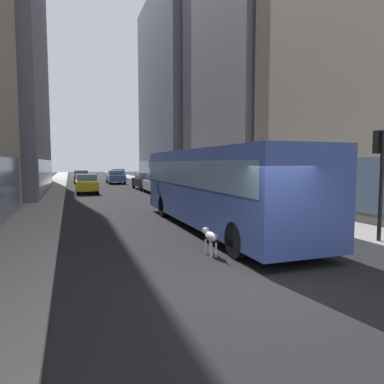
# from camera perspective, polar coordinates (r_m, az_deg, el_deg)

# --- Properties ---
(ground_plane) EXTENTS (120.00, 120.00, 0.00)m
(ground_plane) POSITION_cam_1_polar(r_m,az_deg,el_deg) (41.41, -13.64, 1.13)
(ground_plane) COLOR black
(sidewalk_left) EXTENTS (2.40, 110.00, 0.15)m
(sidewalk_left) POSITION_cam_1_polar(r_m,az_deg,el_deg) (41.23, -21.55, 1.02)
(sidewalk_left) COLOR #9E9991
(sidewalk_left) RESTS_ON ground
(sidewalk_right) EXTENTS (2.40, 110.00, 0.15)m
(sidewalk_right) POSITION_cam_1_polar(r_m,az_deg,el_deg) (42.35, -5.95, 1.42)
(sidewalk_right) COLOR gray
(sidewalk_right) RESTS_ON ground
(building_left_far) EXTENTS (8.93, 16.58, 27.34)m
(building_left_far) POSITION_cam_1_polar(r_m,az_deg,el_deg) (51.61, -28.86, 16.65)
(building_left_far) COLOR slate
(building_left_far) RESTS_ON ground
(building_right_far) EXTENTS (9.97, 20.32, 25.82)m
(building_right_far) POSITION_cam_1_polar(r_m,az_deg,el_deg) (51.51, -0.90, 16.40)
(building_right_far) COLOR slate
(building_right_far) RESTS_ON ground
(transit_bus) EXTENTS (2.78, 11.53, 3.05)m
(transit_bus) POSITION_cam_1_polar(r_m,az_deg,el_deg) (13.52, 3.79, 1.46)
(transit_bus) COLOR #33478C
(transit_bus) RESTS_ON ground
(car_white_van) EXTENTS (1.87, 3.93, 1.62)m
(car_white_van) POSITION_cam_1_polar(r_m,az_deg,el_deg) (28.97, -5.54, 1.35)
(car_white_van) COLOR silver
(car_white_van) RESTS_ON ground
(car_black_suv) EXTENTS (1.94, 4.72, 1.62)m
(car_black_suv) POSITION_cam_1_polar(r_m,az_deg,el_deg) (33.72, -7.53, 1.82)
(car_black_suv) COLOR black
(car_black_suv) RESTS_ON ground
(car_grey_wagon) EXTENTS (1.73, 4.06, 1.62)m
(car_grey_wagon) POSITION_cam_1_polar(r_m,az_deg,el_deg) (45.45, -17.72, 2.39)
(car_grey_wagon) COLOR slate
(car_grey_wagon) RESTS_ON ground
(car_blue_hatchback) EXTENTS (1.89, 4.67, 1.62)m
(car_blue_hatchback) POSITION_cam_1_polar(r_m,az_deg,el_deg) (43.82, -12.41, 2.43)
(car_blue_hatchback) COLOR #4C6BB7
(car_blue_hatchback) RESTS_ON ground
(car_silver_sedan) EXTENTS (1.90, 4.00, 1.62)m
(car_silver_sedan) POSITION_cam_1_polar(r_m,az_deg,el_deg) (54.22, -12.06, 2.87)
(car_silver_sedan) COLOR #B7BABF
(car_silver_sedan) RESTS_ON ground
(car_yellow_taxi) EXTENTS (1.72, 4.16, 1.62)m
(car_yellow_taxi) POSITION_cam_1_polar(r_m,az_deg,el_deg) (30.46, -16.88, 1.33)
(car_yellow_taxi) COLOR yellow
(car_yellow_taxi) RESTS_ON ground
(dalmatian_dog) EXTENTS (0.22, 0.96, 0.72)m
(dalmatian_dog) POSITION_cam_1_polar(r_m,az_deg,el_deg) (9.79, 2.95, -7.30)
(dalmatian_dog) COLOR white
(dalmatian_dog) RESTS_ON ground
(traffic_light_near) EXTENTS (0.24, 0.41, 3.40)m
(traffic_light_near) POSITION_cam_1_polar(r_m,az_deg,el_deg) (12.19, 28.38, 3.63)
(traffic_light_near) COLOR black
(traffic_light_near) RESTS_ON sidewalk_right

